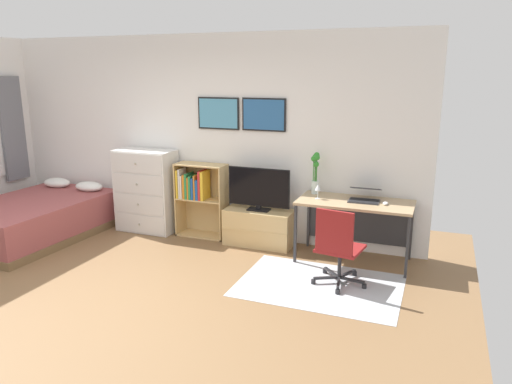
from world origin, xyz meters
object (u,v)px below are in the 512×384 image
bed (34,218)px  bookshelf (198,193)px  laptop (365,195)px  computer_mouse (385,203)px  wine_glass (318,188)px  television (259,189)px  tv_stand (259,227)px  desk (356,210)px  office_chair (338,245)px  bamboo_vase (315,171)px  dresser (147,191)px

bed → bookshelf: size_ratio=2.08×
laptop → computer_mouse: size_ratio=3.74×
laptop → wine_glass: bearing=-166.8°
television → computer_mouse: (1.59, -0.13, 0.00)m
tv_stand → laptop: (1.34, -0.03, 0.56)m
desk → office_chair: 0.87m
bed → wine_glass: bearing=12.0°
bookshelf → tv_stand: bookshelf is taller
bed → bamboo_vase: size_ratio=4.06×
dresser → office_chair: size_ratio=1.35×
bed → laptop: (4.33, 0.79, 0.54)m
desk → tv_stand: bearing=178.1°
office_chair → bamboo_vase: (-0.50, 0.97, 0.57)m
bookshelf → laptop: bookshelf is taller
tv_stand → office_chair: 1.53m
bed → tv_stand: bearing=17.6°
laptop → computer_mouse: laptop is taller
dresser → tv_stand: bearing=0.5°
desk → laptop: laptop is taller
office_chair → bamboo_vase: bamboo_vase is taller
dresser → bamboo_vase: bearing=2.0°
bookshelf → tv_stand: bearing=-3.1°
dresser → bookshelf: size_ratio=1.15×
television → desk: (1.25, -0.02, -0.14)m
television → office_chair: television is taller
television → office_chair: (1.21, -0.88, -0.29)m
computer_mouse → desk: bearing=162.8°
dresser → television: dresser is taller
television → bamboo_vase: bamboo_vase is taller
tv_stand → desk: (1.25, -0.04, 0.38)m
computer_mouse → laptop: bearing=154.9°
tv_stand → computer_mouse: (1.59, -0.15, 0.52)m
computer_mouse → wine_glass: 0.79m
dresser → wine_glass: bearing=-3.5°
dresser → desk: bearing=-0.5°
bookshelf → television: 0.93m
dresser → bed: bearing=-147.8°
desk → bookshelf: bearing=177.6°
computer_mouse → bed: bearing=-171.6°
computer_mouse → bamboo_vase: bearing=166.1°
desk → wine_glass: wine_glass is taller
office_chair → wine_glass: wine_glass is taller
bed → television: (2.98, 0.80, 0.49)m
computer_mouse → wine_glass: (-0.78, -0.02, 0.12)m
laptop → bamboo_vase: bamboo_vase is taller
laptop → wine_glass: size_ratio=2.16×
bookshelf → office_chair: (2.13, -0.95, -0.14)m
desk → dresser: bearing=179.5°
television → wine_glass: (0.81, -0.15, 0.12)m
television → laptop: bearing=-0.4°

